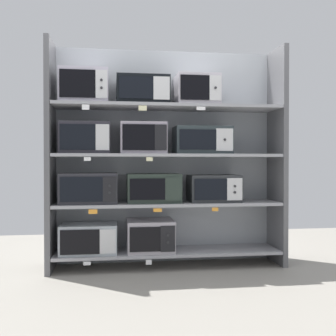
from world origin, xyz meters
TOP-DOWN VIEW (x-y plane):
  - ground at (0.00, -1.00)m, footprint 6.21×6.00m
  - back_panel at (0.00, 0.24)m, footprint 2.41×0.04m
  - upright_left at (-1.14, 0.00)m, footprint 0.05×0.45m
  - upright_right at (1.14, 0.00)m, footprint 0.05×0.45m
  - shelf_0 at (0.00, 0.00)m, footprint 2.21×0.45m
  - microwave_0 at (-0.78, -0.00)m, footprint 0.54×0.38m
  - microwave_1 at (-0.18, -0.00)m, footprint 0.46×0.43m
  - price_tag_0 at (-0.78, -0.23)m, footprint 0.07×0.00m
  - price_tag_1 at (-0.21, -0.23)m, footprint 0.05×0.00m
  - shelf_1 at (0.00, 0.00)m, footprint 2.21×0.45m
  - microwave_2 at (-0.77, -0.00)m, footprint 0.55×0.39m
  - microwave_3 at (-0.14, -0.00)m, footprint 0.52×0.34m
  - microwave_4 at (0.47, -0.00)m, footprint 0.51×0.36m
  - price_tag_2 at (-0.73, -0.23)m, footprint 0.08×0.00m
  - price_tag_3 at (-0.13, -0.23)m, footprint 0.08×0.00m
  - price_tag_4 at (0.42, -0.23)m, footprint 0.06×0.00m
  - shelf_2 at (0.00, 0.00)m, footprint 2.21×0.45m
  - microwave_5 at (-0.81, -0.00)m, footprint 0.48×0.34m
  - microwave_6 at (-0.25, -0.00)m, footprint 0.44×0.37m
  - microwave_7 at (0.35, -0.00)m, footprint 0.56×0.34m
  - price_tag_5 at (-0.77, -0.23)m, footprint 0.06×0.00m
  - price_tag_6 at (-0.21, -0.23)m, footprint 0.06×0.00m
  - shelf_3 at (0.00, 0.00)m, footprint 2.21×0.45m
  - microwave_8 at (-0.82, -0.00)m, footprint 0.46×0.36m
  - microwave_9 at (-0.25, -0.00)m, footprint 0.51×0.41m
  - microwave_10 at (0.29, -0.00)m, footprint 0.42×0.41m
  - price_tag_7 at (-0.79, -0.23)m, footprint 0.07×0.00m
  - price_tag_8 at (-0.27, -0.23)m, footprint 0.08×0.00m
  - price_tag_9 at (0.28, -0.23)m, footprint 0.09×0.00m

SIDE VIEW (x-z plane):
  - ground at x=0.00m, z-range -0.02..0.00m
  - price_tag_1 at x=-0.21m, z-range 0.08..0.13m
  - price_tag_0 at x=-0.78m, z-range 0.09..0.13m
  - shelf_0 at x=0.00m, z-range 0.13..0.16m
  - microwave_0 at x=-0.78m, z-range 0.16..0.44m
  - microwave_1 at x=-0.18m, z-range 0.16..0.47m
  - price_tag_2 at x=-0.73m, z-range 0.56..0.61m
  - price_tag_4 at x=0.42m, z-range 0.57..0.61m
  - price_tag_3 at x=-0.13m, z-range 0.57..0.61m
  - shelf_1 at x=0.00m, z-range 0.61..0.64m
  - microwave_4 at x=0.47m, z-range 0.64..0.91m
  - microwave_3 at x=-0.14m, z-range 0.64..0.92m
  - microwave_2 at x=-0.77m, z-range 0.64..0.93m
  - price_tag_6 at x=-0.21m, z-range 1.05..1.09m
  - price_tag_5 at x=-0.77m, z-range 1.05..1.09m
  - back_panel at x=0.00m, z-range 0.00..2.20m
  - upright_left at x=-1.14m, z-range 0.00..2.20m
  - upright_right at x=1.14m, z-range 0.00..2.20m
  - shelf_2 at x=0.00m, z-range 1.09..1.12m
  - microwave_7 at x=0.35m, z-range 1.12..1.39m
  - microwave_5 at x=-0.81m, z-range 1.12..1.42m
  - microwave_6 at x=-0.25m, z-range 1.12..1.42m
  - price_tag_7 at x=-0.79m, z-range 1.52..1.57m
  - price_tag_8 at x=-0.27m, z-range 1.52..1.57m
  - price_tag_9 at x=0.28m, z-range 1.53..1.57m
  - shelf_3 at x=0.00m, z-range 1.57..1.60m
  - microwave_9 at x=-0.25m, z-range 1.60..1.87m
  - microwave_10 at x=0.29m, z-range 1.60..1.90m
  - microwave_8 at x=-0.82m, z-range 1.60..1.93m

